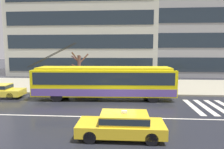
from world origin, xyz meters
The scene contains 15 objects.
ground_plane centered at (0.00, 0.00, 0.00)m, with size 160.00×160.00×0.00m, color #21232A.
sidewalk_slab centered at (0.00, 10.32, 0.07)m, with size 80.00×10.00×0.14m, color gray.
crosswalk_stripe_edge_near centered at (5.78, 1.66, 0.00)m, with size 0.44×4.40×0.01m, color beige.
crosswalk_stripe_inner_a centered at (6.68, 1.66, 0.00)m, with size 0.44×4.40×0.01m, color beige.
crosswalk_stripe_center centered at (7.58, 1.66, 0.00)m, with size 0.44×4.40×0.01m, color beige.
lane_centre_line centered at (0.00, -1.20, 0.00)m, with size 72.00×0.14×0.01m, color silver.
trolleybus centered at (-1.40, 3.72, 1.59)m, with size 13.05×3.00×5.05m.
taxi_oncoming_near centered at (0.35, -4.18, 0.70)m, with size 4.36×1.75×1.39m.
bus_shelter centered at (-3.41, 7.21, 1.94)m, with size 4.01×1.60×2.41m.
pedestrian_at_shelter centered at (-3.38, 6.96, 1.70)m, with size 1.00×1.00×2.01m.
pedestrian_approaching_curb centered at (3.30, 6.34, 1.10)m, with size 0.50×0.50×1.63m.
pedestrian_walking_past centered at (-2.39, 5.79, 1.68)m, with size 1.14×1.14×1.98m.
street_tree_bare centered at (-4.47, 7.02, 2.33)m, with size 1.97×1.98×4.07m.
office_tower_corner_left centered at (-7.07, 23.09, 13.23)m, with size 25.51×10.36×26.44m.
office_tower_corner_right centered at (15.25, 24.50, 9.78)m, with size 22.25×12.68×19.54m.
Camera 1 is at (0.51, -13.75, 4.38)m, focal length 31.80 mm.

